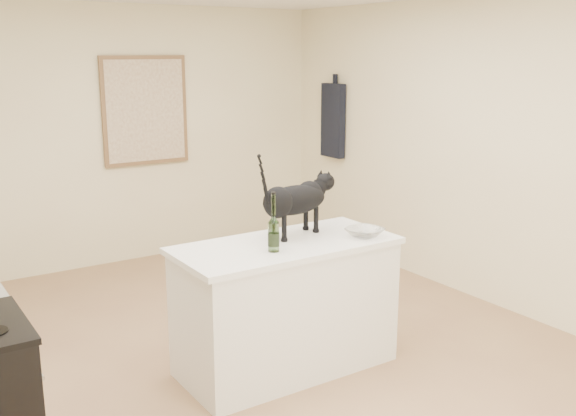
# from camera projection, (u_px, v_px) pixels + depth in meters

# --- Properties ---
(floor) EXTENTS (5.50, 5.50, 0.00)m
(floor) POSITION_uv_depth(u_px,v_px,m) (259.00, 359.00, 4.71)
(floor) COLOR #A47F57
(floor) RESTS_ON ground
(wall_back) EXTENTS (4.50, 0.00, 4.50)m
(wall_back) POSITION_uv_depth(u_px,v_px,m) (117.00, 137.00, 6.64)
(wall_back) COLOR #F2EABB
(wall_back) RESTS_ON ground
(wall_right) EXTENTS (0.00, 5.50, 5.50)m
(wall_right) POSITION_uv_depth(u_px,v_px,m) (484.00, 153.00, 5.62)
(wall_right) COLOR #F2EABB
(wall_right) RESTS_ON ground
(island_base) EXTENTS (1.44, 0.67, 0.86)m
(island_base) POSITION_uv_depth(u_px,v_px,m) (286.00, 309.00, 4.50)
(island_base) COLOR white
(island_base) RESTS_ON floor
(island_top) EXTENTS (1.50, 0.70, 0.04)m
(island_top) POSITION_uv_depth(u_px,v_px,m) (286.00, 245.00, 4.40)
(island_top) COLOR white
(island_top) RESTS_ON island_base
(artwork_frame) EXTENTS (0.90, 0.03, 1.10)m
(artwork_frame) POSITION_uv_depth(u_px,v_px,m) (145.00, 111.00, 6.72)
(artwork_frame) COLOR brown
(artwork_frame) RESTS_ON wall_back
(artwork_canvas) EXTENTS (0.82, 0.00, 1.02)m
(artwork_canvas) POSITION_uv_depth(u_px,v_px,m) (146.00, 111.00, 6.71)
(artwork_canvas) COLOR beige
(artwork_canvas) RESTS_ON wall_back
(hanging_garment) EXTENTS (0.08, 0.34, 0.80)m
(hanging_garment) POSITION_uv_depth(u_px,v_px,m) (333.00, 121.00, 7.23)
(hanging_garment) COLOR black
(hanging_garment) RESTS_ON wall_right
(black_cat) EXTENTS (0.67, 0.33, 0.45)m
(black_cat) POSITION_uv_depth(u_px,v_px,m) (294.00, 204.00, 4.50)
(black_cat) COLOR black
(black_cat) RESTS_ON island_top
(wine_bottle) EXTENTS (0.10, 0.10, 0.34)m
(wine_bottle) POSITION_uv_depth(u_px,v_px,m) (274.00, 226.00, 4.16)
(wine_bottle) COLOR #2E5321
(wine_bottle) RESTS_ON island_top
(glass_bowl) EXTENTS (0.30, 0.30, 0.06)m
(glass_bowl) POSITION_uv_depth(u_px,v_px,m) (365.00, 232.00, 4.53)
(glass_bowl) COLOR white
(glass_bowl) RESTS_ON island_top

